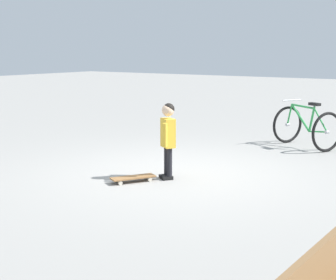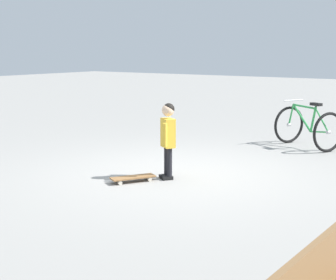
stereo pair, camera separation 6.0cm
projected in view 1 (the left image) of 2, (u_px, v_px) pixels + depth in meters
ground_plane at (180, 173)px, 7.49m from camera, size 50.00×50.00×0.00m
child_person at (168, 132)px, 7.04m from camera, size 0.37×0.28×1.06m
skateboard at (133, 178)px, 6.97m from camera, size 0.63×0.47×0.07m
bicycle_near at (306, 127)px, 9.39m from camera, size 1.12×1.28×0.85m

